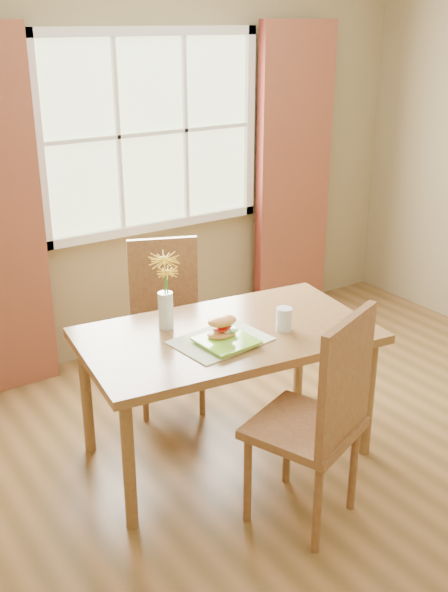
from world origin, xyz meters
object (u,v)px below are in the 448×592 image
croissant_sandwich (222,327)px  flower_vase (165,284)px  dining_table (227,345)px  chair_near (323,413)px  water_glass (284,320)px  chair_far (166,316)px

croissant_sandwich → flower_vase: 0.37m
dining_table → flower_vase: (-0.23, 0.21, 0.31)m
dining_table → croissant_sandwich: bearing=-129.7°
chair_near → croissant_sandwich: 0.67m
dining_table → water_glass: bearing=-22.7°
croissant_sandwich → flower_vase: size_ratio=0.41×
chair_far → flower_vase: size_ratio=2.50×
chair_near → water_glass: bearing=47.7°
water_glass → flower_vase: flower_vase is taller
chair_far → dining_table: bearing=-70.5°
chair_near → flower_vase: size_ratio=2.68×
chair_far → croissant_sandwich: (-0.11, -0.78, 0.25)m
dining_table → flower_vase: bearing=145.0°
water_glass → flower_vase: 0.63m
water_glass → flower_vase: size_ratio=0.30×
flower_vase → chair_far: bearing=61.3°
chair_near → flower_vase: (-0.27, 0.92, 0.37)m
chair_far → croissant_sandwich: size_ratio=6.08×
chair_near → croissant_sandwich: bearing=79.3°
flower_vase → chair_near: bearing=-73.8°
water_glass → flower_vase: bearing=143.5°
dining_table → water_glass: (0.25, -0.15, 0.13)m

